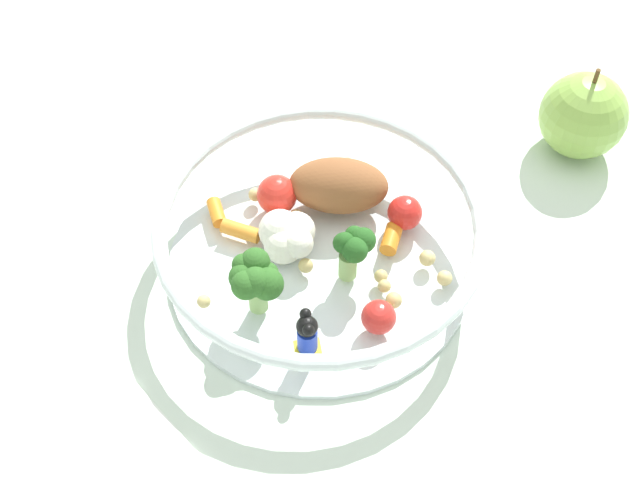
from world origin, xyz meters
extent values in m
plane|color=silver|center=(0.00, 0.00, 0.00)|extent=(2.40, 2.40, 0.00)
cylinder|color=white|center=(0.00, 0.01, 0.00)|extent=(0.23, 0.23, 0.01)
torus|color=white|center=(0.00, 0.01, 0.05)|extent=(0.24, 0.24, 0.01)
ellipsoid|color=brown|center=(-0.05, -0.01, 0.03)|extent=(0.08, 0.09, 0.04)
cylinder|color=#8EB766|center=(0.00, 0.04, 0.02)|extent=(0.01, 0.01, 0.02)
sphere|color=#23561E|center=(0.00, 0.04, 0.04)|extent=(0.01, 0.01, 0.01)
sphere|color=#23561E|center=(0.00, 0.04, 0.04)|extent=(0.01, 0.01, 0.01)
sphere|color=#23561E|center=(0.00, 0.04, 0.04)|extent=(0.02, 0.02, 0.02)
sphere|color=#23561E|center=(-0.01, 0.04, 0.04)|extent=(0.02, 0.02, 0.02)
sphere|color=#23561E|center=(-0.01, 0.03, 0.04)|extent=(0.01, 0.01, 0.01)
sphere|color=#23561E|center=(0.00, 0.03, 0.04)|extent=(0.02, 0.02, 0.02)
sphere|color=#23561E|center=(0.00, 0.03, 0.05)|extent=(0.01, 0.01, 0.01)
cylinder|color=#8EB766|center=(0.06, 0.01, 0.02)|extent=(0.01, 0.01, 0.02)
sphere|color=#2D6023|center=(0.07, 0.01, 0.05)|extent=(0.02, 0.02, 0.02)
sphere|color=#2D6023|center=(0.07, 0.01, 0.05)|extent=(0.02, 0.02, 0.02)
sphere|color=#2D6023|center=(0.06, 0.02, 0.05)|extent=(0.02, 0.02, 0.02)
sphere|color=#2D6023|center=(0.05, 0.01, 0.04)|extent=(0.02, 0.02, 0.02)
sphere|color=#2D6023|center=(0.06, 0.00, 0.05)|extent=(0.02, 0.02, 0.02)
sphere|color=#2D6023|center=(0.06, -0.01, 0.05)|extent=(0.02, 0.02, 0.02)
sphere|color=#2D6023|center=(0.07, 0.00, 0.05)|extent=(0.02, 0.02, 0.02)
sphere|color=white|center=(0.02, -0.01, 0.02)|extent=(0.03, 0.03, 0.03)
sphere|color=white|center=(0.01, 0.00, 0.03)|extent=(0.02, 0.02, 0.02)
sphere|color=white|center=(0.00, -0.01, 0.02)|extent=(0.03, 0.03, 0.03)
sphere|color=white|center=(0.01, -0.02, 0.02)|extent=(0.03, 0.03, 0.03)
cube|color=yellow|center=(0.07, 0.06, 0.01)|extent=(0.02, 0.02, 0.00)
cylinder|color=#1933B2|center=(0.07, 0.06, 0.02)|extent=(0.02, 0.02, 0.02)
sphere|color=black|center=(0.07, 0.06, 0.04)|extent=(0.01, 0.01, 0.01)
sphere|color=black|center=(0.07, 0.06, 0.04)|extent=(0.01, 0.01, 0.01)
sphere|color=black|center=(0.06, 0.05, 0.04)|extent=(0.01, 0.01, 0.01)
cylinder|color=orange|center=(0.02, -0.05, 0.02)|extent=(0.02, 0.03, 0.01)
cylinder|color=orange|center=(0.02, -0.07, 0.02)|extent=(0.02, 0.03, 0.01)
cylinder|color=orange|center=(-0.04, 0.04, 0.02)|extent=(0.03, 0.02, 0.01)
sphere|color=red|center=(-0.06, 0.04, 0.02)|extent=(0.03, 0.03, 0.03)
sphere|color=red|center=(-0.02, -0.04, 0.03)|extent=(0.03, 0.03, 0.03)
sphere|color=red|center=(0.02, 0.08, 0.02)|extent=(0.02, 0.02, 0.02)
sphere|color=#D1B775|center=(0.01, 0.08, 0.01)|extent=(0.01, 0.01, 0.01)
sphere|color=#D1B775|center=(0.09, -0.02, 0.01)|extent=(0.01, 0.01, 0.01)
sphere|color=tan|center=(-0.08, 0.01, 0.02)|extent=(0.01, 0.01, 0.01)
sphere|color=tan|center=(0.00, 0.08, 0.02)|extent=(0.01, 0.01, 0.01)
sphere|color=tan|center=(0.02, 0.01, 0.02)|extent=(0.01, 0.01, 0.01)
sphere|color=tan|center=(-0.01, 0.06, 0.01)|extent=(0.01, 0.01, 0.01)
sphere|color=tan|center=(-0.01, 0.07, 0.01)|extent=(0.01, 0.01, 0.01)
sphere|color=#D1B775|center=(-0.01, -0.02, 0.02)|extent=(0.01, 0.01, 0.01)
sphere|color=#D1B775|center=(-0.01, -0.06, 0.02)|extent=(0.01, 0.01, 0.01)
sphere|color=#D1B775|center=(-0.04, 0.09, 0.02)|extent=(0.01, 0.01, 0.01)
sphere|color=#D1B775|center=(-0.08, -0.03, 0.02)|extent=(0.01, 0.01, 0.01)
sphere|color=#D1B775|center=(-0.05, 0.08, 0.02)|extent=(0.01, 0.01, 0.01)
sphere|color=#8CB74C|center=(-0.23, 0.10, 0.04)|extent=(0.07, 0.07, 0.07)
cylinder|color=brown|center=(-0.23, 0.10, 0.08)|extent=(0.00, 0.00, 0.01)
camera|label=1|loc=(0.29, 0.25, 0.50)|focal=46.87mm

